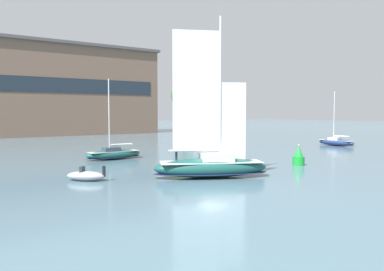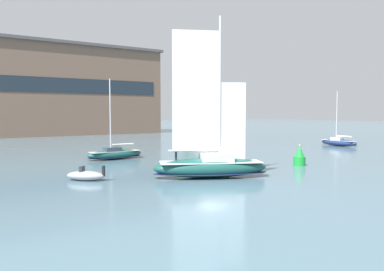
{
  "view_description": "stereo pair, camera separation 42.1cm",
  "coord_description": "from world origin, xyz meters",
  "px_view_note": "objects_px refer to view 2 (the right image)",
  "views": [
    {
      "loc": [
        -19.75,
        -26.25,
        5.8
      ],
      "look_at": [
        0.0,
        3.0,
        3.55
      ],
      "focal_mm": 35.0,
      "sensor_mm": 36.0,
      "label": 1
    },
    {
      "loc": [
        -19.4,
        -26.48,
        5.8
      ],
      "look_at": [
        0.0,
        3.0,
        3.55
      ],
      "focal_mm": 35.0,
      "sensor_mm": 36.0,
      "label": 2
    }
  ],
  "objects_px": {
    "sailboat_main": "(211,165)",
    "sailboat_moored_near_marina": "(198,135)",
    "sailboat_moored_far_slip": "(339,142)",
    "channel_buoy": "(299,157)",
    "motor_tender": "(86,176)",
    "tree_shore_right": "(187,94)",
    "sailboat_moored_mid_channel": "(115,154)"
  },
  "relations": [
    {
      "from": "sailboat_main",
      "to": "sailboat_moored_near_marina",
      "type": "relative_size",
      "value": 1.26
    },
    {
      "from": "sailboat_moored_far_slip",
      "to": "channel_buoy",
      "type": "height_order",
      "value": "sailboat_moored_far_slip"
    },
    {
      "from": "sailboat_moored_near_marina",
      "to": "channel_buoy",
      "type": "bearing_deg",
      "value": -109.48
    },
    {
      "from": "sailboat_moored_far_slip",
      "to": "motor_tender",
      "type": "xyz_separation_m",
      "value": [
        -45.99,
        -8.13,
        -0.21
      ]
    },
    {
      "from": "sailboat_moored_near_marina",
      "to": "tree_shore_right",
      "type": "bearing_deg",
      "value": 63.17
    },
    {
      "from": "sailboat_moored_near_marina",
      "to": "sailboat_moored_far_slip",
      "type": "distance_m",
      "value": 29.74
    },
    {
      "from": "tree_shore_right",
      "to": "sailboat_moored_near_marina",
      "type": "height_order",
      "value": "tree_shore_right"
    },
    {
      "from": "tree_shore_right",
      "to": "sailboat_moored_mid_channel",
      "type": "xyz_separation_m",
      "value": [
        -39.9,
        -46.0,
        -10.01
      ]
    },
    {
      "from": "tree_shore_right",
      "to": "sailboat_moored_near_marina",
      "type": "relative_size",
      "value": 1.36
    },
    {
      "from": "sailboat_moored_far_slip",
      "to": "motor_tender",
      "type": "height_order",
      "value": "sailboat_moored_far_slip"
    },
    {
      "from": "motor_tender",
      "to": "channel_buoy",
      "type": "height_order",
      "value": "channel_buoy"
    },
    {
      "from": "sailboat_moored_mid_channel",
      "to": "sailboat_main",
      "type": "bearing_deg",
      "value": -82.2
    },
    {
      "from": "motor_tender",
      "to": "sailboat_moored_far_slip",
      "type": "bearing_deg",
      "value": 10.02
    },
    {
      "from": "sailboat_moored_near_marina",
      "to": "channel_buoy",
      "type": "xyz_separation_m",
      "value": [
        -14.2,
        -40.16,
        0.15
      ]
    },
    {
      "from": "sailboat_moored_mid_channel",
      "to": "motor_tender",
      "type": "distance_m",
      "value": 14.22
    },
    {
      "from": "tree_shore_right",
      "to": "sailboat_moored_far_slip",
      "type": "relative_size",
      "value": 1.64
    },
    {
      "from": "motor_tender",
      "to": "channel_buoy",
      "type": "relative_size",
      "value": 1.48
    },
    {
      "from": "sailboat_moored_near_marina",
      "to": "sailboat_moored_mid_channel",
      "type": "bearing_deg",
      "value": -140.11
    },
    {
      "from": "tree_shore_right",
      "to": "channel_buoy",
      "type": "relative_size",
      "value": 6.69
    },
    {
      "from": "sailboat_moored_near_marina",
      "to": "motor_tender",
      "type": "xyz_separation_m",
      "value": [
        -36.25,
        -36.23,
        -0.34
      ]
    },
    {
      "from": "tree_shore_right",
      "to": "channel_buoy",
      "type": "xyz_separation_m",
      "value": [
        -25.28,
        -62.07,
        -9.76
      ]
    },
    {
      "from": "tree_shore_right",
      "to": "sailboat_moored_far_slip",
      "type": "bearing_deg",
      "value": -91.53
    },
    {
      "from": "sailboat_moored_far_slip",
      "to": "motor_tender",
      "type": "distance_m",
      "value": 46.7
    },
    {
      "from": "sailboat_moored_mid_channel",
      "to": "channel_buoy",
      "type": "bearing_deg",
      "value": -47.69
    },
    {
      "from": "sailboat_moored_mid_channel",
      "to": "motor_tender",
      "type": "relative_size",
      "value": 2.89
    },
    {
      "from": "sailboat_moored_mid_channel",
      "to": "sailboat_moored_far_slip",
      "type": "height_order",
      "value": "sailboat_moored_mid_channel"
    },
    {
      "from": "sailboat_main",
      "to": "motor_tender",
      "type": "height_order",
      "value": "sailboat_main"
    },
    {
      "from": "sailboat_moored_mid_channel",
      "to": "sailboat_moored_far_slip",
      "type": "bearing_deg",
      "value": -5.92
    },
    {
      "from": "motor_tender",
      "to": "tree_shore_right",
      "type": "bearing_deg",
      "value": 50.85
    },
    {
      "from": "tree_shore_right",
      "to": "sailboat_moored_mid_channel",
      "type": "distance_m",
      "value": 61.71
    },
    {
      "from": "tree_shore_right",
      "to": "sailboat_main",
      "type": "xyz_separation_m",
      "value": [
        -37.61,
        -62.72,
        -9.56
      ]
    },
    {
      "from": "sailboat_main",
      "to": "sailboat_moored_far_slip",
      "type": "relative_size",
      "value": 1.52
    }
  ]
}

